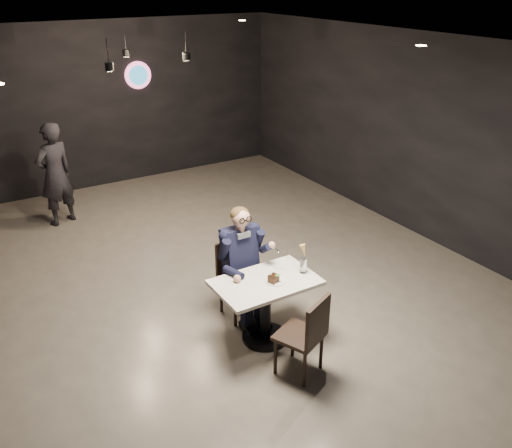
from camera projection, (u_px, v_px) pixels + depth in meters
floor at (214, 288)px, 7.05m from camera, size 9.00×9.00×0.00m
wall_sign at (138, 75)px, 10.04m from camera, size 0.50×0.06×0.50m
pendant_lights at (139, 41)px, 7.38m from camera, size 1.40×1.20×0.36m
main_table at (265, 310)px, 5.94m from camera, size 1.10×0.70×0.75m
chair_far at (240, 281)px, 6.33m from camera, size 0.42×0.46×0.92m
chair_near at (299, 334)px, 5.41m from camera, size 0.57×0.59×0.92m
seated_man at (240, 262)px, 6.22m from camera, size 0.60×0.80×1.44m
dessert_plate at (275, 281)px, 5.76m from camera, size 0.22×0.22×0.01m
cake_slice at (273, 279)px, 5.72m from camera, size 0.12×0.11×0.07m
mint_leaf at (278, 275)px, 5.71m from camera, size 0.06×0.04×0.01m
sundae_glass at (303, 266)px, 5.90m from camera, size 0.08×0.08×0.17m
wafer_cone at (304, 251)px, 5.87m from camera, size 0.08×0.08×0.14m
passerby at (55, 174)px, 8.56m from camera, size 0.72×0.60×1.67m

